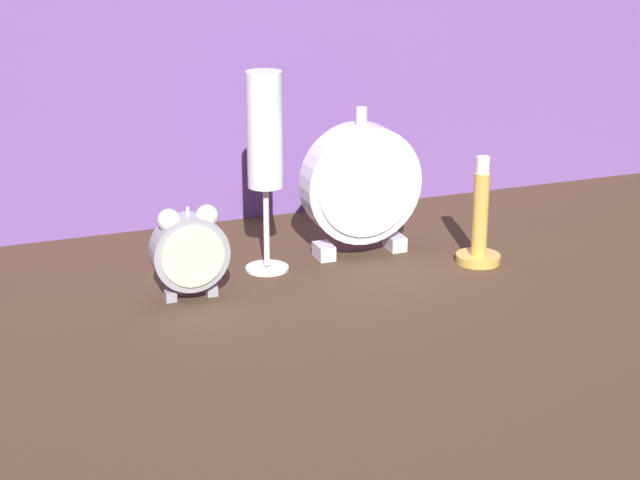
# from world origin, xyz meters

# --- Properties ---
(ground_plane) EXTENTS (4.00, 4.00, 0.00)m
(ground_plane) POSITION_xyz_m (0.00, 0.00, 0.00)
(ground_plane) COLOR #422D1E
(fabric_backdrop_drape) EXTENTS (1.26, 0.01, 0.56)m
(fabric_backdrop_drape) POSITION_xyz_m (0.00, 0.33, 0.28)
(fabric_backdrop_drape) COLOR #6B478E
(fabric_backdrop_drape) RESTS_ON ground_plane
(alarm_clock_twin_bell) EXTENTS (0.09, 0.03, 0.11)m
(alarm_clock_twin_bell) POSITION_xyz_m (-0.16, 0.07, 0.06)
(alarm_clock_twin_bell) COLOR gray
(alarm_clock_twin_bell) RESTS_ON ground_plane
(mantel_clock_silver) EXTENTS (0.15, 0.04, 0.18)m
(mantel_clock_silver) POSITION_xyz_m (0.07, 0.14, 0.09)
(mantel_clock_silver) COLOR silver
(mantel_clock_silver) RESTS_ON ground_plane
(champagne_flute) EXTENTS (0.05, 0.05, 0.24)m
(champagne_flute) POSITION_xyz_m (-0.05, 0.12, 0.15)
(champagne_flute) COLOR silver
(champagne_flute) RESTS_ON ground_plane
(brass_candlestick) EXTENTS (0.05, 0.05, 0.13)m
(brass_candlestick) POSITION_xyz_m (0.20, 0.06, 0.04)
(brass_candlestick) COLOR gold
(brass_candlestick) RESTS_ON ground_plane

